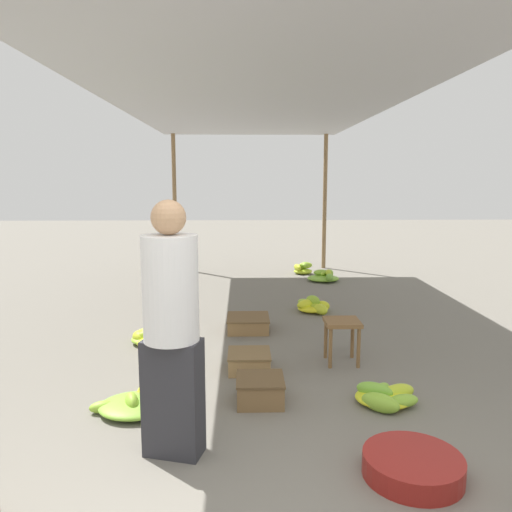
% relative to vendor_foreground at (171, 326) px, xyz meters
% --- Properties ---
extents(canopy_post_back_left, '(0.08, 0.08, 2.69)m').
position_rel_vendor_foreground_xyz_m(canopy_post_back_left, '(-0.90, 6.95, 0.47)').
color(canopy_post_back_left, olive).
rests_on(canopy_post_back_left, ground).
extents(canopy_post_back_right, '(0.08, 0.08, 2.69)m').
position_rel_vendor_foreground_xyz_m(canopy_post_back_right, '(2.11, 6.95, 0.47)').
color(canopy_post_back_right, olive).
rests_on(canopy_post_back_right, ground).
extents(canopy_tarp, '(3.41, 7.96, 0.04)m').
position_rel_vendor_foreground_xyz_m(canopy_tarp, '(0.61, 3.17, 1.83)').
color(canopy_tarp, '#B2B2B7').
rests_on(canopy_tarp, canopy_post_front_left).
extents(vendor_foreground, '(0.44, 0.44, 1.68)m').
position_rel_vendor_foreground_xyz_m(vendor_foreground, '(0.00, 0.00, 0.00)').
color(vendor_foreground, '#2D2D33').
rests_on(vendor_foreground, ground).
extents(stool, '(0.34, 0.34, 0.43)m').
position_rel_vendor_foreground_xyz_m(stool, '(1.43, 1.61, -0.52)').
color(stool, brown).
rests_on(stool, ground).
extents(basin_black, '(0.61, 0.61, 0.14)m').
position_rel_vendor_foreground_xyz_m(basin_black, '(1.49, -0.31, -0.80)').
color(basin_black, maroon).
rests_on(basin_black, ground).
extents(banana_pile_left_0, '(0.65, 0.59, 0.16)m').
position_rel_vendor_foreground_xyz_m(banana_pile_left_0, '(-0.39, 0.63, -0.82)').
color(banana_pile_left_0, '#75B337').
rests_on(banana_pile_left_0, ground).
extents(banana_pile_left_1, '(0.44, 0.46, 0.19)m').
position_rel_vendor_foreground_xyz_m(banana_pile_left_1, '(-0.30, 1.74, -0.79)').
color(banana_pile_left_1, '#B3CC2C').
rests_on(banana_pile_left_1, ground).
extents(banana_pile_left_2, '(0.54, 0.54, 0.21)m').
position_rel_vendor_foreground_xyz_m(banana_pile_left_2, '(-0.55, 2.26, -0.80)').
color(banana_pile_left_2, '#A5C62F').
rests_on(banana_pile_left_2, ground).
extents(banana_pile_right_0, '(0.54, 0.53, 0.17)m').
position_rel_vendor_foreground_xyz_m(banana_pile_right_0, '(1.60, 0.68, -0.81)').
color(banana_pile_right_0, '#87BA34').
rests_on(banana_pile_right_0, ground).
extents(banana_pile_right_1, '(0.56, 0.62, 0.22)m').
position_rel_vendor_foreground_xyz_m(banana_pile_right_1, '(1.92, 5.62, -0.79)').
color(banana_pile_right_1, '#75B337').
rests_on(banana_pile_right_1, ground).
extents(banana_pile_right_2, '(0.39, 0.43, 0.23)m').
position_rel_vendor_foreground_xyz_m(banana_pile_right_2, '(1.60, 6.33, -0.77)').
color(banana_pile_right_2, yellow).
rests_on(banana_pile_right_2, ground).
extents(banana_pile_right_3, '(0.51, 0.54, 0.22)m').
position_rel_vendor_foreground_xyz_m(banana_pile_right_3, '(1.43, 3.53, -0.79)').
color(banana_pile_right_3, yellow).
rests_on(banana_pile_right_3, ground).
extents(crate_near, '(0.39, 0.39, 0.21)m').
position_rel_vendor_foreground_xyz_m(crate_near, '(0.59, 0.75, -0.77)').
color(crate_near, brown).
rests_on(crate_near, ground).
extents(crate_mid, '(0.40, 0.40, 0.18)m').
position_rel_vendor_foreground_xyz_m(crate_mid, '(0.52, 1.44, -0.78)').
color(crate_mid, '#9E7A4C').
rests_on(crate_mid, ground).
extents(crate_far, '(0.50, 0.50, 0.17)m').
position_rel_vendor_foreground_xyz_m(crate_far, '(0.52, 2.71, -0.78)').
color(crate_far, olive).
rests_on(crate_far, ground).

